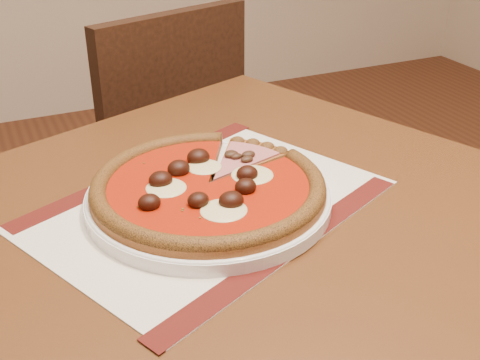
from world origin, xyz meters
name	(u,v)px	position (x,y,z in m)	size (l,w,h in m)	color
table	(246,265)	(-0.07, 0.61, 0.65)	(1.03, 1.03, 0.75)	#5B3515
chair_far	(155,150)	(0.01, 1.35, 0.50)	(0.52, 0.52, 0.87)	black
placemat	(209,204)	(-0.12, 0.63, 0.75)	(0.46, 0.33, 0.00)	silver
plate	(209,198)	(-0.12, 0.63, 0.76)	(0.34, 0.34, 0.02)	white
pizza	(208,185)	(-0.12, 0.63, 0.78)	(0.32, 0.32, 0.04)	#965C24
ham_slice	(241,157)	(-0.04, 0.70, 0.78)	(0.14, 0.12, 0.02)	#965C24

